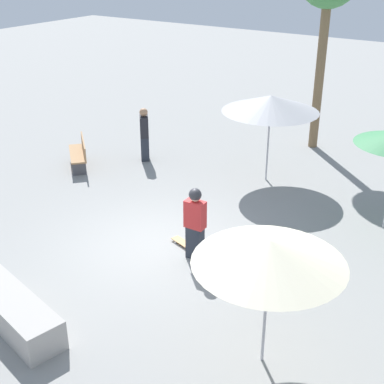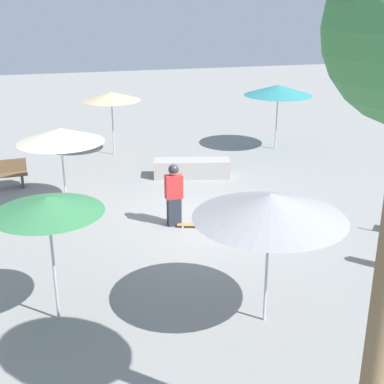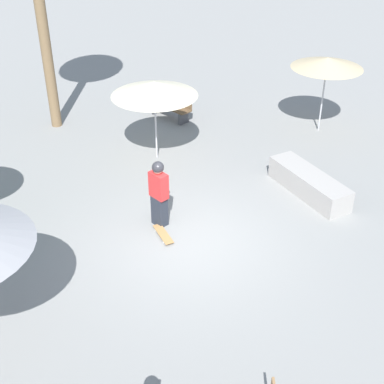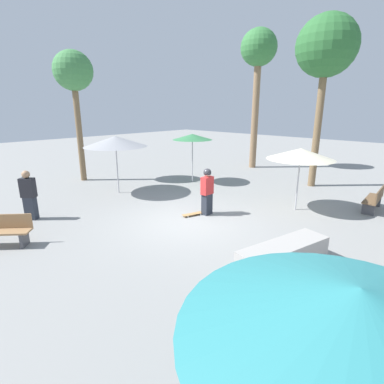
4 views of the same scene
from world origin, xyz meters
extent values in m
plane|color=gray|center=(0.00, 0.00, 0.00)|extent=(60.00, 60.00, 0.00)
cube|color=#282D38|center=(-0.07, 1.00, 0.37)|extent=(0.25, 0.34, 0.74)
cube|color=red|center=(-0.07, 1.00, 1.04)|extent=(0.25, 0.44, 0.61)
sphere|color=beige|center=(-0.07, 1.00, 1.47)|extent=(0.24, 0.24, 0.24)
sphere|color=#2D2D33|center=(-0.07, 1.00, 1.50)|extent=(0.27, 0.27, 0.27)
cube|color=#B7844C|center=(-0.33, 0.57, 0.06)|extent=(0.43, 0.82, 0.02)
cylinder|color=silver|center=(-0.32, 0.31, 0.03)|extent=(0.04, 0.06, 0.05)
cylinder|color=silver|center=(-0.48, 0.36, 0.03)|extent=(0.04, 0.06, 0.05)
cylinder|color=silver|center=(-0.17, 0.78, 0.03)|extent=(0.04, 0.06, 0.05)
cylinder|color=silver|center=(-0.33, 0.84, 0.03)|extent=(0.04, 0.06, 0.05)
cube|color=#A8A39E|center=(3.58, -0.45, 0.29)|extent=(1.23, 2.54, 0.57)
cube|color=#47474C|center=(4.02, 4.86, 0.20)|extent=(0.40, 0.11, 0.40)
cube|color=#47474C|center=(3.92, 6.11, 0.20)|extent=(0.40, 0.11, 0.40)
cube|color=brown|center=(3.97, 5.48, 0.42)|extent=(0.56, 1.63, 0.05)
cube|color=brown|center=(4.17, 5.50, 0.65)|extent=(0.16, 1.60, 0.40)
cylinder|color=#B7B7BC|center=(1.95, 3.63, 1.06)|extent=(0.05, 0.05, 2.11)
cone|color=beige|center=(1.95, 3.63, 2.06)|extent=(2.34, 2.34, 0.38)
cylinder|color=#B7B7BC|center=(6.85, 1.66, 1.11)|extent=(0.05, 0.05, 2.21)
cone|color=#C6B289|center=(6.85, 1.66, 2.17)|extent=(2.13, 2.13, 0.31)
cylinder|color=brown|center=(0.92, 7.47, 2.87)|extent=(0.32, 0.32, 5.75)
camera|label=1|loc=(8.21, 6.41, 6.20)|focal=50.00mm
camera|label=2|loc=(-12.43, 3.86, 5.58)|focal=50.00mm
camera|label=3|loc=(-6.32, -7.08, 7.16)|focal=50.00mm
camera|label=4|loc=(6.42, -6.51, 3.62)|focal=28.00mm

